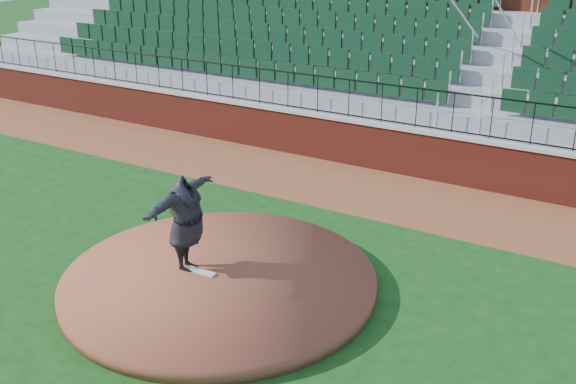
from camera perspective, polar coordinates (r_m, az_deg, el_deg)
The scene contains 10 objects.
ground at distance 12.35m, azimuth -3.63°, elevation -7.84°, with size 90.00×90.00×0.00m, color #124112.
warning_track at distance 16.63m, azimuth 6.96°, elevation 0.15°, with size 34.00×3.20×0.01m, color brown.
field_wall at distance 17.82m, azimuth 9.19°, elevation 3.56°, with size 34.00×0.35×1.20m, color maroon.
wall_cap at distance 17.63m, azimuth 9.32°, elevation 5.56°, with size 34.00×0.45×0.10m, color #B7B7B7.
wall_railing at distance 17.48m, azimuth 9.43°, elevation 7.29°, with size 34.00×0.05×1.00m, color black, non-canonical shape.
seating_stands at distance 19.87m, azimuth 12.55°, elevation 10.30°, with size 34.00×5.10×4.60m, color gray, non-canonical shape.
concourse_wall at distance 22.43m, azimuth 15.08°, elevation 12.52°, with size 34.00×0.50×5.50m, color maroon.
pitchers_mound at distance 12.25m, azimuth -5.85°, elevation -7.52°, with size 5.65×5.65×0.25m, color brown.
pitching_rubber at distance 12.28m, azimuth -7.37°, elevation -6.75°, with size 0.55×0.14×0.04m, color silver.
pitcher at distance 12.07m, azimuth -8.68°, elevation -2.64°, with size 2.23×0.61×1.82m, color black.
Camera 1 is at (6.19, -8.77, 6.11)m, focal length 41.74 mm.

